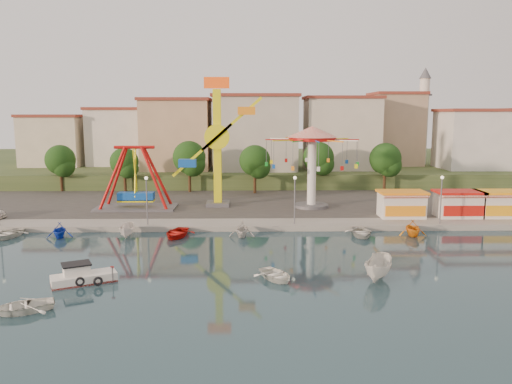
{
  "coord_description": "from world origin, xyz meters",
  "views": [
    {
      "loc": [
        2.85,
        -40.22,
        12.55
      ],
      "look_at": [
        3.81,
        14.0,
        4.0
      ],
      "focal_mm": 35.0,
      "sensor_mm": 36.0,
      "label": 1
    }
  ],
  "objects_px": {
    "cabin_motorboat": "(82,277)",
    "skiff": "(379,269)",
    "rowboat_a": "(276,275)",
    "wave_swinger": "(312,148)",
    "kamikaze_tower": "(220,146)",
    "pirate_ship_ride": "(135,179)"
  },
  "relations": [
    {
      "from": "kamikaze_tower",
      "to": "rowboat_a",
      "type": "xyz_separation_m",
      "value": [
        5.61,
        -27.59,
        -8.05
      ]
    },
    {
      "from": "pirate_ship_ride",
      "to": "wave_swinger",
      "type": "bearing_deg",
      "value": 1.5
    },
    {
      "from": "rowboat_a",
      "to": "skiff",
      "type": "height_order",
      "value": "skiff"
    },
    {
      "from": "cabin_motorboat",
      "to": "wave_swinger",
      "type": "bearing_deg",
      "value": 26.75
    },
    {
      "from": "kamikaze_tower",
      "to": "cabin_motorboat",
      "type": "distance_m",
      "value": 30.5
    },
    {
      "from": "pirate_ship_ride",
      "to": "skiff",
      "type": "relative_size",
      "value": 2.14
    },
    {
      "from": "cabin_motorboat",
      "to": "rowboat_a",
      "type": "bearing_deg",
      "value": -24.06
    },
    {
      "from": "cabin_motorboat",
      "to": "kamikaze_tower",
      "type": "bearing_deg",
      "value": 46.46
    },
    {
      "from": "pirate_ship_ride",
      "to": "cabin_motorboat",
      "type": "xyz_separation_m",
      "value": [
        1.71,
        -26.39,
        -3.96
      ]
    },
    {
      "from": "kamikaze_tower",
      "to": "wave_swinger",
      "type": "xyz_separation_m",
      "value": [
        11.67,
        -1.08,
        -0.23
      ]
    },
    {
      "from": "kamikaze_tower",
      "to": "wave_swinger",
      "type": "relative_size",
      "value": 1.42
    },
    {
      "from": "cabin_motorboat",
      "to": "rowboat_a",
      "type": "distance_m",
      "value": 14.54
    },
    {
      "from": "skiff",
      "to": "kamikaze_tower",
      "type": "bearing_deg",
      "value": 141.44
    },
    {
      "from": "wave_swinger",
      "to": "rowboat_a",
      "type": "xyz_separation_m",
      "value": [
        -6.06,
        -26.51,
        -7.82
      ]
    },
    {
      "from": "pirate_ship_ride",
      "to": "wave_swinger",
      "type": "relative_size",
      "value": 0.86
    },
    {
      "from": "cabin_motorboat",
      "to": "skiff",
      "type": "bearing_deg",
      "value": -25.24
    },
    {
      "from": "wave_swinger",
      "to": "cabin_motorboat",
      "type": "height_order",
      "value": "wave_swinger"
    },
    {
      "from": "skiff",
      "to": "rowboat_a",
      "type": "bearing_deg",
      "value": -155.85
    },
    {
      "from": "pirate_ship_ride",
      "to": "cabin_motorboat",
      "type": "bearing_deg",
      "value": -86.28
    },
    {
      "from": "rowboat_a",
      "to": "skiff",
      "type": "xyz_separation_m",
      "value": [
        7.8,
        -0.21,
        0.53
      ]
    },
    {
      "from": "wave_swinger",
      "to": "skiff",
      "type": "distance_m",
      "value": 27.75
    },
    {
      "from": "pirate_ship_ride",
      "to": "kamikaze_tower",
      "type": "relative_size",
      "value": 0.61
    }
  ]
}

